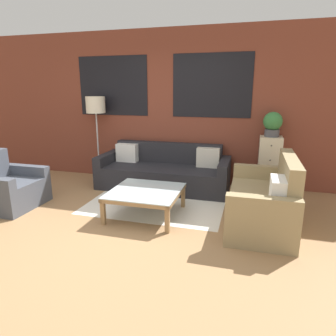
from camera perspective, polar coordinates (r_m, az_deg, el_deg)
The scene contains 10 objects.
ground_plane at distance 3.90m, azimuth -12.01°, elevation -12.06°, with size 16.00×16.00×0.00m, color #9E754C.
wall_back_brick at distance 5.76m, azimuth -1.36°, elevation 11.45°, with size 8.40×0.09×2.80m.
rug at distance 4.83m, azimuth -1.92°, elevation -6.32°, with size 2.10×1.66×0.00m.
couch_dark at distance 5.43m, azimuth -0.80°, elevation -0.89°, with size 2.33×0.88×0.78m.
settee_vintage at distance 4.14m, azimuth 17.91°, elevation -6.17°, with size 0.80×1.56×0.92m.
armchair_corner at distance 5.16m, azimuth -28.10°, elevation -3.51°, with size 0.80×0.86×0.84m.
coffee_table at distance 4.22m, azimuth -4.27°, elevation -4.87°, with size 0.95×0.95×0.38m.
floor_lamp at distance 5.95m, azimuth -13.60°, elevation 10.94°, with size 0.36×0.36×1.61m.
drawer_cabinet at distance 5.40m, azimuth 18.68°, elevation 0.57°, with size 0.36×0.36×0.97m.
potted_plant at distance 5.28m, azimuth 19.31°, elevation 8.00°, with size 0.31×0.31×0.41m.
Camera 1 is at (1.68, -3.06, 1.74)m, focal length 32.00 mm.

